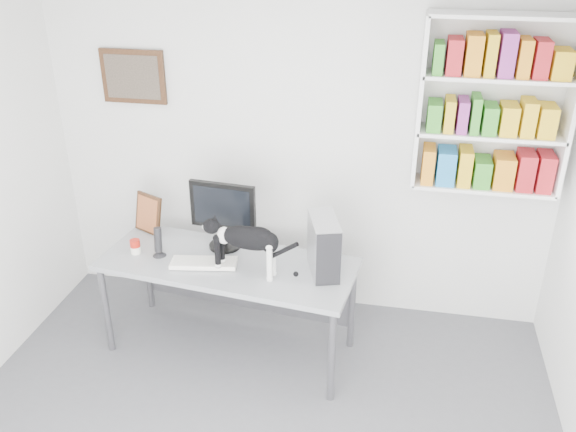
{
  "coord_description": "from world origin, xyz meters",
  "views": [
    {
      "loc": [
        0.8,
        -2.44,
        3.04
      ],
      "look_at": [
        0.02,
        1.53,
        1.03
      ],
      "focal_mm": 38.0,
      "sensor_mm": 36.0,
      "label": 1
    }
  ],
  "objects_px": {
    "monitor": "(223,215)",
    "pc_tower": "(324,245)",
    "keyboard": "(204,263)",
    "bookshelf": "(494,106)",
    "desk": "(230,306)",
    "leaning_print": "(148,213)",
    "speaker": "(158,242)",
    "soup_can": "(135,247)",
    "cat": "(247,250)"
  },
  "relations": [
    {
      "from": "soup_can",
      "to": "cat",
      "type": "xyz_separation_m",
      "value": [
        0.89,
        -0.12,
        0.14
      ]
    },
    {
      "from": "cat",
      "to": "pc_tower",
      "type": "bearing_deg",
      "value": 22.67
    },
    {
      "from": "speaker",
      "to": "cat",
      "type": "distance_m",
      "value": 0.72
    },
    {
      "from": "soup_can",
      "to": "leaning_print",
      "type": "bearing_deg",
      "value": 95.57
    },
    {
      "from": "monitor",
      "to": "pc_tower",
      "type": "xyz_separation_m",
      "value": [
        0.78,
        -0.19,
        -0.07
      ]
    },
    {
      "from": "speaker",
      "to": "soup_can",
      "type": "xyz_separation_m",
      "value": [
        -0.19,
        -0.0,
        -0.06
      ]
    },
    {
      "from": "speaker",
      "to": "monitor",
      "type": "bearing_deg",
      "value": 23.01
    },
    {
      "from": "desk",
      "to": "speaker",
      "type": "xyz_separation_m",
      "value": [
        -0.52,
        -0.01,
        0.5
      ]
    },
    {
      "from": "keyboard",
      "to": "speaker",
      "type": "xyz_separation_m",
      "value": [
        -0.36,
        0.07,
        0.1
      ]
    },
    {
      "from": "keyboard",
      "to": "speaker",
      "type": "height_order",
      "value": "speaker"
    },
    {
      "from": "keyboard",
      "to": "soup_can",
      "type": "relative_size",
      "value": 4.3
    },
    {
      "from": "monitor",
      "to": "soup_can",
      "type": "distance_m",
      "value": 0.69
    },
    {
      "from": "monitor",
      "to": "leaning_print",
      "type": "xyz_separation_m",
      "value": [
        -0.66,
        0.13,
        -0.11
      ]
    },
    {
      "from": "desk",
      "to": "soup_can",
      "type": "relative_size",
      "value": 16.88
    },
    {
      "from": "bookshelf",
      "to": "cat",
      "type": "distance_m",
      "value": 1.97
    },
    {
      "from": "pc_tower",
      "to": "cat",
      "type": "distance_m",
      "value": 0.53
    },
    {
      "from": "bookshelf",
      "to": "leaning_print",
      "type": "relative_size",
      "value": 3.86
    },
    {
      "from": "monitor",
      "to": "pc_tower",
      "type": "height_order",
      "value": "monitor"
    },
    {
      "from": "leaning_print",
      "to": "soup_can",
      "type": "bearing_deg",
      "value": -59.07
    },
    {
      "from": "desk",
      "to": "leaning_print",
      "type": "distance_m",
      "value": 0.98
    },
    {
      "from": "monitor",
      "to": "leaning_print",
      "type": "bearing_deg",
      "value": 174.31
    },
    {
      "from": "leaning_print",
      "to": "pc_tower",
      "type": "bearing_deg",
      "value": 12.68
    },
    {
      "from": "desk",
      "to": "soup_can",
      "type": "height_order",
      "value": "soup_can"
    },
    {
      "from": "pc_tower",
      "to": "cat",
      "type": "bearing_deg",
      "value": 178.65
    },
    {
      "from": "bookshelf",
      "to": "desk",
      "type": "bearing_deg",
      "value": -160.17
    },
    {
      "from": "leaning_print",
      "to": "soup_can",
      "type": "distance_m",
      "value": 0.37
    },
    {
      "from": "pc_tower",
      "to": "keyboard",
      "type": "bearing_deg",
      "value": 169.04
    },
    {
      "from": "monitor",
      "to": "soup_can",
      "type": "xyz_separation_m",
      "value": [
        -0.62,
        -0.22,
        -0.21
      ]
    },
    {
      "from": "keyboard",
      "to": "cat",
      "type": "distance_m",
      "value": 0.38
    },
    {
      "from": "bookshelf",
      "to": "keyboard",
      "type": "distance_m",
      "value": 2.31
    },
    {
      "from": "pc_tower",
      "to": "leaning_print",
      "type": "relative_size",
      "value": 1.25
    },
    {
      "from": "bookshelf",
      "to": "keyboard",
      "type": "bearing_deg",
      "value": -159.73
    },
    {
      "from": "monitor",
      "to": "keyboard",
      "type": "relative_size",
      "value": 1.14
    },
    {
      "from": "speaker",
      "to": "leaning_print",
      "type": "distance_m",
      "value": 0.42
    },
    {
      "from": "monitor",
      "to": "speaker",
      "type": "distance_m",
      "value": 0.51
    },
    {
      "from": "bookshelf",
      "to": "desk",
      "type": "height_order",
      "value": "bookshelf"
    },
    {
      "from": "bookshelf",
      "to": "monitor",
      "type": "height_order",
      "value": "bookshelf"
    },
    {
      "from": "monitor",
      "to": "leaning_print",
      "type": "relative_size",
      "value": 1.67
    },
    {
      "from": "speaker",
      "to": "soup_can",
      "type": "distance_m",
      "value": 0.2
    },
    {
      "from": "monitor",
      "to": "speaker",
      "type": "relative_size",
      "value": 2.29
    },
    {
      "from": "bookshelf",
      "to": "keyboard",
      "type": "height_order",
      "value": "bookshelf"
    },
    {
      "from": "leaning_print",
      "to": "monitor",
      "type": "bearing_deg",
      "value": 14.22
    },
    {
      "from": "desk",
      "to": "soup_can",
      "type": "distance_m",
      "value": 0.83
    },
    {
      "from": "pc_tower",
      "to": "speaker",
      "type": "height_order",
      "value": "pc_tower"
    },
    {
      "from": "speaker",
      "to": "soup_can",
      "type": "relative_size",
      "value": 2.14
    },
    {
      "from": "keyboard",
      "to": "cat",
      "type": "height_order",
      "value": "cat"
    },
    {
      "from": "pc_tower",
      "to": "speaker",
      "type": "relative_size",
      "value": 1.71
    },
    {
      "from": "keyboard",
      "to": "pc_tower",
      "type": "bearing_deg",
      "value": -2.98
    },
    {
      "from": "speaker",
      "to": "soup_can",
      "type": "bearing_deg",
      "value": 176.4
    },
    {
      "from": "desk",
      "to": "pc_tower",
      "type": "relative_size",
      "value": 4.62
    }
  ]
}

